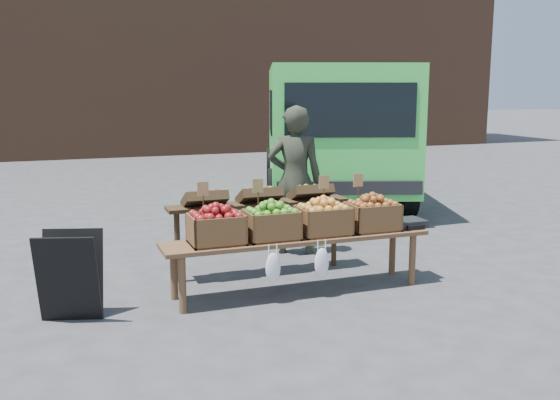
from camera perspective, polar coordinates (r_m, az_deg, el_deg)
name	(u,v)px	position (r m, az deg, el deg)	size (l,w,h in m)	color
ground	(348,289)	(6.43, 6.23, -8.13)	(80.00, 80.00, 0.00)	#3F3F42
delivery_van	(331,134)	(11.40, 4.70, 6.03)	(2.41, 5.27, 2.36)	#3FDB4F
vendor	(295,180)	(7.57, 1.38, 1.80)	(0.66, 0.43, 1.81)	#2A2F22
chalkboard_sign	(70,276)	(5.78, -18.64, -6.59)	(0.53, 0.29, 0.80)	black
back_table	(259,227)	(6.79, -1.91, -2.51)	(2.10, 0.44, 1.04)	#342514
display_bench	(297,264)	(6.24, 1.60, -5.88)	(2.70, 0.56, 0.57)	brown
crate_golden_apples	(216,229)	(5.89, -5.85, -2.66)	(0.50, 0.40, 0.28)	maroon
crate_russet_pears	(271,225)	(6.04, -0.80, -2.27)	(0.50, 0.40, 0.28)	#467827
crate_red_apples	(323,220)	(6.25, 3.97, -1.88)	(0.50, 0.40, 0.28)	gold
crate_green_apples	(372,217)	(6.49, 8.40, -1.50)	(0.50, 0.40, 0.28)	#A25E23
weighing_scale	(407,223)	(6.72, 11.56, -2.07)	(0.34, 0.30, 0.08)	black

